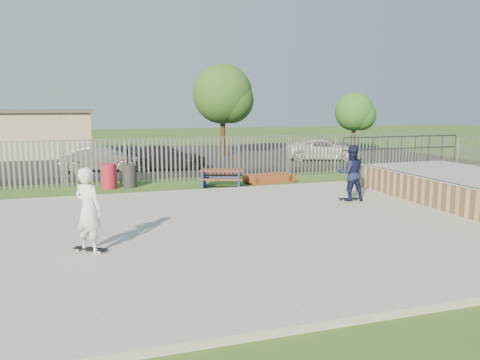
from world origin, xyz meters
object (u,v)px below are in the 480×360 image
object	(u,v)px
tree_right	(354,112)
car_white	(323,150)
car_dark	(165,157)
skater_white	(88,210)
tree_mid	(223,94)
car_silver	(101,159)
trash_bin_red	(109,176)
skater_navy	(351,173)
picnic_table	(221,178)
trash_bin_grey	(130,176)
funbox	(269,178)

from	to	relation	value
tree_right	car_white	bearing A→B (deg)	-137.13
car_dark	skater_white	distance (m)	14.84
tree_mid	car_white	bearing A→B (deg)	-40.19
car_silver	tree_right	xyz separation A→B (m)	(18.54, 5.70, 2.30)
trash_bin_red	car_dark	bearing A→B (deg)	57.93
car_dark	tree_mid	xyz separation A→B (m)	(4.93, 6.08, 3.54)
car_dark	tree_right	world-z (taller)	tree_right
skater_navy	skater_white	size ratio (longest dim) A/B	1.00
car_dark	skater_white	bearing A→B (deg)	167.43
tree_mid	tree_right	xyz separation A→B (m)	(10.28, -0.02, -1.24)
tree_mid	skater_navy	xyz separation A→B (m)	(-0.09, -17.04, -3.10)
trash_bin_red	tree_mid	size ratio (longest dim) A/B	0.17
trash_bin_red	skater_navy	world-z (taller)	skater_navy
car_silver	skater_navy	distance (m)	13.96
car_silver	tree_mid	world-z (taller)	tree_mid
car_white	tree_right	world-z (taller)	tree_right
skater_navy	skater_white	xyz separation A→B (m)	(-8.75, -3.35, 0.00)
picnic_table	trash_bin_red	world-z (taller)	trash_bin_red
tree_mid	trash_bin_red	bearing A→B (deg)	-126.02
car_dark	skater_navy	distance (m)	11.99
trash_bin_grey	car_silver	distance (m)	5.45
picnic_table	tree_right	bearing A→B (deg)	60.09
car_silver	car_dark	world-z (taller)	car_silver
car_dark	car_silver	bearing A→B (deg)	86.56
picnic_table	tree_mid	size ratio (longest dim) A/B	0.35
tree_right	trash_bin_red	bearing A→B (deg)	-148.89
funbox	skater_navy	size ratio (longest dim) A/B	1.04
funbox	skater_navy	xyz separation A→B (m)	(1.00, -5.32, 0.94)
car_white	skater_white	world-z (taller)	skater_white
car_white	car_dark	bearing A→B (deg)	116.32
car_silver	car_white	bearing A→B (deg)	-79.29
car_dark	tree_right	bearing A→B (deg)	-65.56
car_white	skater_navy	size ratio (longest dim) A/B	2.42
funbox	tree_right	size ratio (longest dim) A/B	0.46
trash_bin_grey	car_white	size ratio (longest dim) A/B	0.20
trash_bin_grey	skater_navy	distance (m)	9.32
car_dark	tree_right	size ratio (longest dim) A/B	1.03
skater_white	skater_navy	bearing A→B (deg)	-116.16
trash_bin_grey	car_dark	bearing A→B (deg)	65.38
picnic_table	funbox	world-z (taller)	picnic_table
car_white	skater_white	size ratio (longest dim) A/B	2.42
trash_bin_grey	skater_white	world-z (taller)	skater_white
tree_mid	skater_white	world-z (taller)	tree_mid
picnic_table	tree_right	world-z (taller)	tree_right
funbox	tree_mid	size ratio (longest dim) A/B	0.32
tree_mid	skater_white	size ratio (longest dim) A/B	3.21
car_dark	car_white	size ratio (longest dim) A/B	0.97
car_dark	skater_navy	xyz separation A→B (m)	(4.84, -10.96, 0.44)
skater_white	tree_mid	bearing A→B (deg)	-70.57
car_silver	tree_mid	bearing A→B (deg)	-49.44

